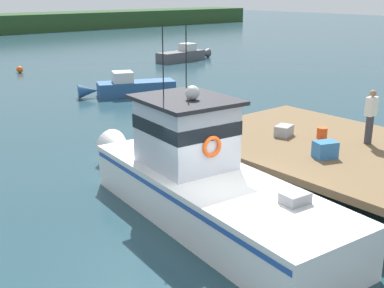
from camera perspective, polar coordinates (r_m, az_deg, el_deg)
ground_plane at (r=12.12m, az=3.22°, el=-10.15°), size 200.00×200.00×0.00m
dock at (r=15.17m, az=16.67°, el=-0.71°), size 6.00×9.00×1.20m
main_fishing_boat at (r=12.56m, az=0.91°, el=-4.05°), size 3.31×9.93×4.80m
crate_stack_near_edge at (r=13.96m, az=15.16°, el=-0.62°), size 0.72×0.63×0.46m
crate_stack_mid_dock at (r=15.78m, az=10.59°, el=1.54°), size 0.70×0.60×0.33m
bait_bucket at (r=15.76m, az=14.82°, el=1.25°), size 0.32×0.32×0.34m
deckhand_by_the_boat at (r=15.45m, az=19.96°, el=3.10°), size 0.36×0.22×1.63m
moored_boat_far_left at (r=27.56m, az=-7.24°, el=6.54°), size 5.28×3.01×1.34m
moored_boat_mid_harbor at (r=41.29m, az=-0.90°, el=10.29°), size 5.50×1.77×1.38m
mooring_buoy_outer at (r=37.16m, az=-19.32°, el=8.15°), size 0.46×0.46×0.46m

